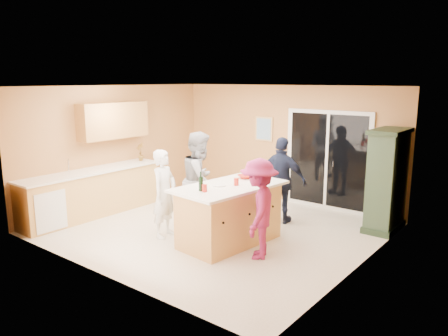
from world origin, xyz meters
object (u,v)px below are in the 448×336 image
Objects in this scene: woman_grey at (200,181)px; woman_magenta at (259,209)px; kitchen_island at (230,216)px; woman_navy at (282,180)px; green_hutch at (387,182)px; woman_white at (164,194)px.

woman_grey reaches higher than woman_magenta.
woman_grey reaches higher than kitchen_island.
woman_grey reaches higher than woman_navy.
green_hutch reaches higher than woman_navy.
woman_grey is (-0.89, 0.28, 0.43)m from kitchen_island.
woman_magenta is (0.72, -0.20, 0.31)m from kitchen_island.
woman_navy is 1.07× the size of woman_magenta.
green_hutch is 2.73m from woman_magenta.
kitchen_island is 1.21m from woman_white.
woman_magenta is at bearing -114.07° from green_hutch.
woman_navy is at bearing -154.37° from green_hutch.
woman_magenta is at bearing -9.26° from kitchen_island.
green_hutch is 4.01m from woman_white.
kitchen_island is 1.30× the size of woman_white.
woman_magenta is (1.80, 0.25, 0.01)m from woman_white.
woman_navy reaches higher than woman_magenta.
woman_navy is at bearing -64.50° from woman_grey.
woman_white is 2.27m from woman_navy.
woman_grey reaches higher than woman_white.
green_hutch is (1.83, 2.30, 0.44)m from kitchen_island.
woman_navy is (1.01, 1.20, -0.07)m from woman_grey.
woman_white is (-1.09, -0.45, 0.30)m from kitchen_island.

